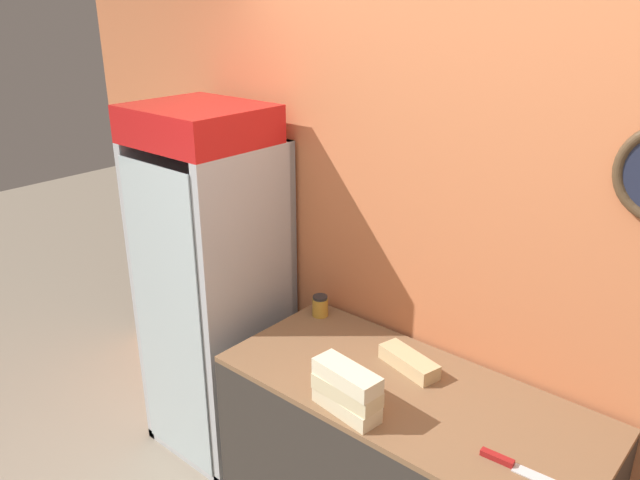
# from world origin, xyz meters

# --- Properties ---
(wall_back) EXTENTS (5.20, 0.09, 2.70)m
(wall_back) POSITION_xyz_m (0.00, 1.30, 1.35)
(wall_back) COLOR #D17547
(wall_back) RESTS_ON ground_plane
(prep_counter) EXTENTS (1.56, 0.70, 0.90)m
(prep_counter) POSITION_xyz_m (0.00, 0.90, 0.45)
(prep_counter) COLOR #332D28
(prep_counter) RESTS_ON ground_plane
(beverage_cooler) EXTENTS (0.62, 0.61, 1.90)m
(beverage_cooler) POSITION_xyz_m (-1.24, 0.98, 1.02)
(beverage_cooler) COLOR #B2B7BC
(beverage_cooler) RESTS_ON ground_plane
(sandwich_stack_bottom) EXTENTS (0.29, 0.14, 0.06)m
(sandwich_stack_bottom) POSITION_xyz_m (-0.10, 0.63, 0.93)
(sandwich_stack_bottom) COLOR beige
(sandwich_stack_bottom) RESTS_ON prep_counter
(sandwich_stack_middle) EXTENTS (0.29, 0.13, 0.06)m
(sandwich_stack_middle) POSITION_xyz_m (-0.10, 0.63, 0.99)
(sandwich_stack_middle) COLOR beige
(sandwich_stack_middle) RESTS_ON sandwich_stack_bottom
(sandwich_stack_top) EXTENTS (0.29, 0.14, 0.06)m
(sandwich_stack_top) POSITION_xyz_m (-0.10, 0.63, 1.06)
(sandwich_stack_top) COLOR beige
(sandwich_stack_top) RESTS_ON sandwich_stack_middle
(sandwich_flat_left) EXTENTS (0.30, 0.16, 0.07)m
(sandwich_flat_left) POSITION_xyz_m (-0.08, 1.03, 0.93)
(sandwich_flat_left) COLOR tan
(sandwich_flat_left) RESTS_ON prep_counter
(chefs_knife) EXTENTS (0.33, 0.06, 0.02)m
(chefs_knife) POSITION_xyz_m (0.51, 0.76, 0.90)
(chefs_knife) COLOR silver
(chefs_knife) RESTS_ON prep_counter
(condiment_jar) EXTENTS (0.08, 0.08, 0.11)m
(condiment_jar) POSITION_xyz_m (-0.67, 1.14, 0.95)
(condiment_jar) COLOR gold
(condiment_jar) RESTS_ON prep_counter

